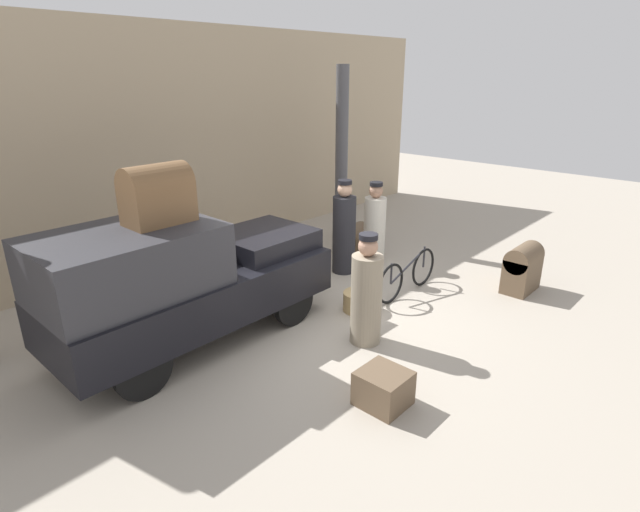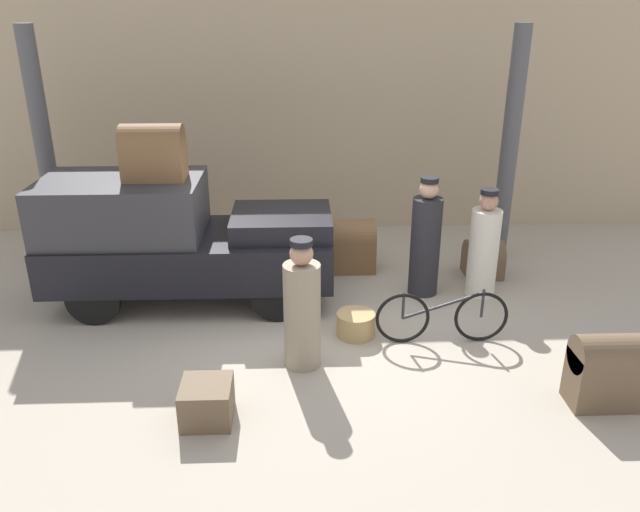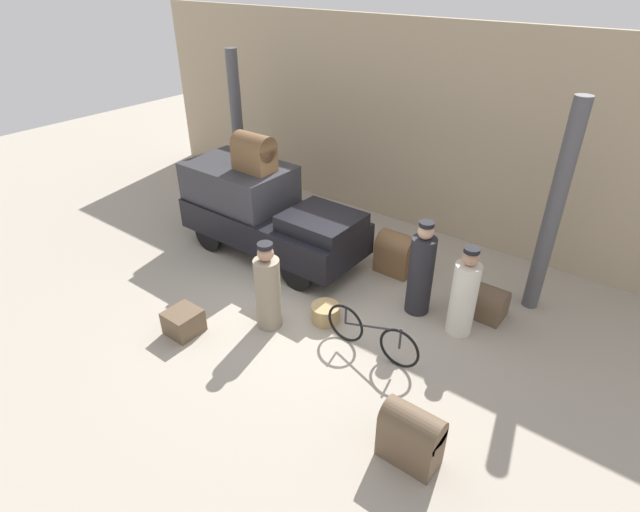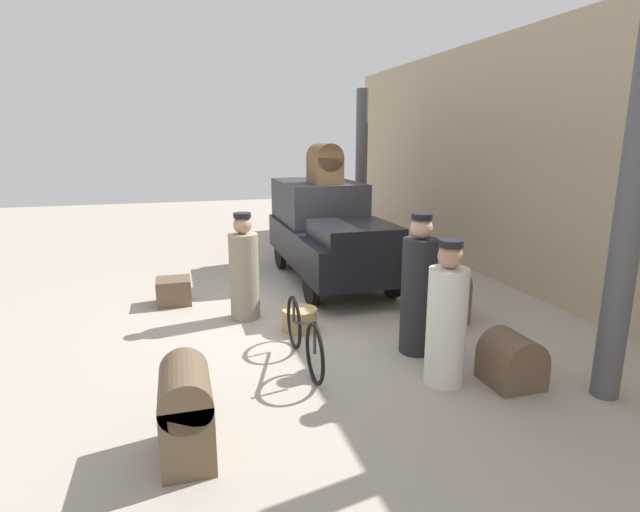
# 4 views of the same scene
# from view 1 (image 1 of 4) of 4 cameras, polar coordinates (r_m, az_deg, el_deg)

# --- Properties ---
(ground_plane) EXTENTS (30.00, 30.00, 0.00)m
(ground_plane) POSITION_cam_1_polar(r_m,az_deg,el_deg) (7.82, 0.09, -7.27)
(ground_plane) COLOR #A89E8E
(station_building_facade) EXTENTS (16.00, 0.15, 4.50)m
(station_building_facade) POSITION_cam_1_polar(r_m,az_deg,el_deg) (10.22, -17.40, 11.73)
(station_building_facade) COLOR tan
(station_building_facade) RESTS_ON ground
(canopy_pillar_right) EXTENTS (0.28, 0.28, 3.77)m
(canopy_pillar_right) POSITION_cam_1_polar(r_m,az_deg,el_deg) (11.18, 2.48, 11.39)
(canopy_pillar_right) COLOR #4C4C51
(canopy_pillar_right) RESTS_ON ground
(truck) EXTENTS (3.98, 1.59, 1.82)m
(truck) POSITION_cam_1_polar(r_m,az_deg,el_deg) (7.01, -15.79, -2.68)
(truck) COLOR black
(truck) RESTS_ON ground
(bicycle) EXTENTS (1.70, 0.04, 0.73)m
(bicycle) POSITION_cam_1_polar(r_m,az_deg,el_deg) (8.68, 9.99, -2.10)
(bicycle) COLOR black
(bicycle) RESTS_ON ground
(wicker_basket) EXTENTS (0.50, 0.50, 0.31)m
(wicker_basket) POSITION_cam_1_polar(r_m,az_deg,el_deg) (8.06, 4.44, -5.19)
(wicker_basket) COLOR tan
(wicker_basket) RESTS_ON ground
(conductor_in_dark_uniform) EXTENTS (0.44, 0.44, 1.61)m
(conductor_in_dark_uniform) POSITION_cam_1_polar(r_m,az_deg,el_deg) (6.95, 5.33, -4.44)
(conductor_in_dark_uniform) COLOR gray
(conductor_in_dark_uniform) RESTS_ON ground
(porter_carrying_trunk) EXTENTS (0.44, 0.44, 1.78)m
(porter_carrying_trunk) POSITION_cam_1_polar(r_m,az_deg,el_deg) (9.37, 2.77, 2.84)
(porter_carrying_trunk) COLOR #232328
(porter_carrying_trunk) RESTS_ON ground
(porter_lifting_near_truck) EXTENTS (0.43, 0.43, 1.62)m
(porter_lifting_near_truck) POSITION_cam_1_polar(r_m,az_deg,el_deg) (9.98, 6.26, 3.37)
(porter_lifting_near_truck) COLOR silver
(porter_lifting_near_truck) RESTS_ON ground
(suitcase_black_upright) EXTENTS (0.73, 0.55, 0.85)m
(suitcase_black_upright) POSITION_cam_1_polar(r_m,az_deg,el_deg) (9.42, -5.40, 0.42)
(suitcase_black_upright) COLOR brown
(suitcase_black_upright) RESTS_ON ground
(trunk_large_brown) EXTENTS (0.52, 0.54, 0.42)m
(trunk_large_brown) POSITION_cam_1_polar(r_m,az_deg,el_deg) (5.97, 7.25, -14.77)
(trunk_large_brown) COLOR brown
(trunk_large_brown) RESTS_ON ground
(trunk_umber_medium) EXTENTS (0.75, 0.43, 0.84)m
(trunk_umber_medium) POSITION_cam_1_polar(r_m,az_deg,el_deg) (9.33, 22.14, -1.18)
(trunk_umber_medium) COLOR brown
(trunk_umber_medium) RESTS_ON ground
(suitcase_small_leather) EXTENTS (0.57, 0.55, 0.59)m
(suitcase_small_leather) POSITION_cam_1_polar(r_m,az_deg,el_deg) (10.70, 3.92, 1.96)
(suitcase_small_leather) COLOR brown
(suitcase_small_leather) RESTS_ON ground
(trunk_on_truck_roof) EXTENTS (0.82, 0.51, 0.75)m
(trunk_on_truck_roof) POSITION_cam_1_polar(r_m,az_deg,el_deg) (6.56, -18.12, 6.74)
(trunk_on_truck_roof) COLOR brown
(trunk_on_truck_roof) RESTS_ON truck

